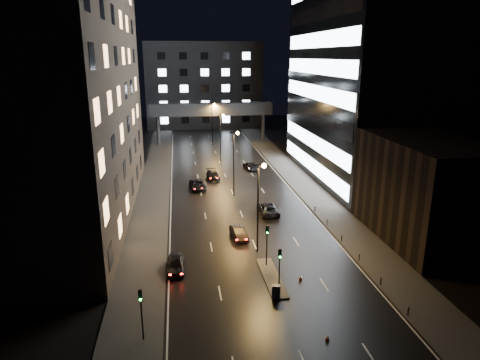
{
  "coord_description": "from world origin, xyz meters",
  "views": [
    {
      "loc": [
        -8.23,
        -34.81,
        21.03
      ],
      "look_at": [
        0.24,
        23.07,
        4.0
      ],
      "focal_mm": 32.0,
      "sensor_mm": 36.0,
      "label": 1
    }
  ],
  "objects_px": {
    "car_away_d": "(213,175)",
    "utility_cabinet": "(276,291)",
    "car_away_a": "(176,264)",
    "car_away_b": "(239,233)",
    "car_toward_a": "(268,209)",
    "car_away_c": "(198,185)",
    "car_toward_b": "(251,166)"
  },
  "relations": [
    {
      "from": "car_away_c",
      "to": "car_toward_a",
      "type": "bearing_deg",
      "value": -59.94
    },
    {
      "from": "car_away_c",
      "to": "utility_cabinet",
      "type": "distance_m",
      "value": 34.46
    },
    {
      "from": "car_away_d",
      "to": "car_toward_b",
      "type": "xyz_separation_m",
      "value": [
        7.74,
        5.67,
        0.01
      ]
    },
    {
      "from": "car_away_d",
      "to": "utility_cabinet",
      "type": "height_order",
      "value": "car_away_d"
    },
    {
      "from": "car_away_d",
      "to": "car_toward_b",
      "type": "distance_m",
      "value": 9.6
    },
    {
      "from": "car_toward_b",
      "to": "car_toward_a",
      "type": "bearing_deg",
      "value": 79.77
    },
    {
      "from": "car_away_b",
      "to": "car_away_d",
      "type": "xyz_separation_m",
      "value": [
        -0.92,
        26.02,
        0.04
      ]
    },
    {
      "from": "car_toward_b",
      "to": "car_away_d",
      "type": "bearing_deg",
      "value": 29.99
    },
    {
      "from": "car_away_b",
      "to": "car_away_a",
      "type": "bearing_deg",
      "value": -144.18
    },
    {
      "from": "car_away_c",
      "to": "car_toward_a",
      "type": "xyz_separation_m",
      "value": [
        9.03,
        -12.85,
        0.01
      ]
    },
    {
      "from": "utility_cabinet",
      "to": "car_away_a",
      "type": "bearing_deg",
      "value": 164.45
    },
    {
      "from": "car_away_a",
      "to": "car_away_b",
      "type": "xyz_separation_m",
      "value": [
        7.5,
        7.16,
        -0.06
      ]
    },
    {
      "from": "car_toward_a",
      "to": "car_toward_b",
      "type": "relative_size",
      "value": 1.03
    },
    {
      "from": "car_away_c",
      "to": "utility_cabinet",
      "type": "xyz_separation_m",
      "value": [
        5.31,
        -34.05,
        0.05
      ]
    },
    {
      "from": "car_away_c",
      "to": "car_toward_b",
      "type": "distance_m",
      "value": 15.64
    },
    {
      "from": "car_away_b",
      "to": "car_away_d",
      "type": "relative_size",
      "value": 0.83
    },
    {
      "from": "car_toward_a",
      "to": "utility_cabinet",
      "type": "xyz_separation_m",
      "value": [
        -3.73,
        -21.2,
        0.03
      ]
    },
    {
      "from": "car_away_b",
      "to": "car_toward_a",
      "type": "bearing_deg",
      "value": 47.65
    },
    {
      "from": "car_away_b",
      "to": "car_toward_b",
      "type": "relative_size",
      "value": 0.82
    },
    {
      "from": "car_away_b",
      "to": "car_away_c",
      "type": "height_order",
      "value": "car_away_c"
    },
    {
      "from": "car_away_c",
      "to": "car_away_a",
      "type": "bearing_deg",
      "value": -102.5
    },
    {
      "from": "car_away_a",
      "to": "car_toward_b",
      "type": "relative_size",
      "value": 0.86
    },
    {
      "from": "car_away_d",
      "to": "car_toward_a",
      "type": "bearing_deg",
      "value": -74.95
    },
    {
      "from": "utility_cabinet",
      "to": "car_toward_a",
      "type": "bearing_deg",
      "value": 101.0
    },
    {
      "from": "car_away_b",
      "to": "utility_cabinet",
      "type": "relative_size",
      "value": 3.39
    },
    {
      "from": "car_away_c",
      "to": "car_toward_b",
      "type": "relative_size",
      "value": 1.02
    },
    {
      "from": "car_away_d",
      "to": "car_away_b",
      "type": "bearing_deg",
      "value": -90.96
    },
    {
      "from": "car_away_b",
      "to": "car_toward_b",
      "type": "height_order",
      "value": "car_toward_b"
    },
    {
      "from": "car_toward_b",
      "to": "utility_cabinet",
      "type": "distance_m",
      "value": 45.76
    },
    {
      "from": "car_toward_a",
      "to": "car_toward_b",
      "type": "height_order",
      "value": "car_toward_b"
    },
    {
      "from": "car_away_a",
      "to": "utility_cabinet",
      "type": "xyz_separation_m",
      "value": [
        8.9,
        -6.59,
        0.02
      ]
    },
    {
      "from": "car_away_b",
      "to": "car_away_d",
      "type": "height_order",
      "value": "car_away_d"
    }
  ]
}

